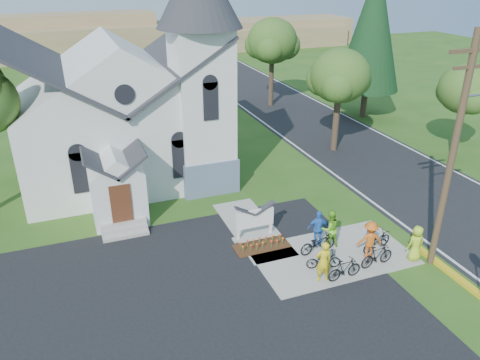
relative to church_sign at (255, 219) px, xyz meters
name	(u,v)px	position (x,y,z in m)	size (l,w,h in m)	color
ground	(308,269)	(1.20, -3.20, -1.03)	(120.00, 120.00, 0.00)	#285217
parking_lot	(158,343)	(-5.80, -5.20, -1.02)	(20.00, 16.00, 0.02)	black
road	(330,134)	(11.20, 11.80, -1.02)	(8.00, 90.00, 0.02)	black
sidewalk	(332,255)	(2.70, -2.70, -1.00)	(7.00, 4.00, 0.05)	#A4A094
church	(125,93)	(-4.28, 9.28, 4.22)	(12.35, 12.00, 13.00)	white
church_sign	(255,219)	(0.00, 0.00, 0.00)	(2.20, 0.40, 1.70)	#A4A094
flower_bed	(262,246)	(0.00, -0.90, -0.99)	(2.60, 1.10, 0.07)	#3B2110
utility_pole	(455,148)	(6.56, -4.70, 4.38)	(3.45, 0.28, 10.00)	#402E20
tree_road_near	(340,76)	(9.70, 8.80, 4.18)	(4.00, 4.00, 7.05)	#36251D
tree_road_mid	(272,41)	(10.20, 20.80, 4.75)	(4.40, 4.40, 7.80)	#36251D
tree_road_far	(466,90)	(16.70, 4.80, 3.61)	(3.60, 3.60, 6.30)	#36251D
conifer	(373,27)	(16.20, 14.80, 6.36)	(5.20, 5.20, 12.40)	#36251D
distant_hills	(145,37)	(4.56, 53.13, 1.15)	(61.00, 10.00, 5.60)	#8A6C4D
cyclist_0	(324,261)	(1.34, -4.15, -0.06)	(0.67, 0.44, 1.84)	yellow
bike_0	(323,260)	(1.80, -3.41, -0.58)	(0.53, 1.51, 0.79)	black
cyclist_1	(330,229)	(2.92, -1.98, -0.06)	(0.90, 0.70, 1.84)	#6DC424
bike_1	(345,269)	(2.22, -4.40, -0.49)	(0.45, 1.60, 0.96)	black
cyclist_2	(318,228)	(2.48, -1.72, -0.10)	(1.03, 0.43, 1.76)	blue
bike_2	(318,243)	(2.17, -2.25, -0.49)	(0.64, 1.85, 0.97)	black
cyclist_3	(370,240)	(4.13, -3.37, -0.09)	(1.14, 0.66, 1.76)	#CD5B16
bike_3	(377,256)	(4.05, -4.09, -0.47)	(0.48, 1.70, 1.02)	black
cyclist_4	(416,243)	(5.90, -4.29, -0.14)	(0.82, 0.53, 1.68)	#B3D928
bike_4	(377,241)	(4.80, -3.02, -0.52)	(0.61, 1.76, 0.92)	black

